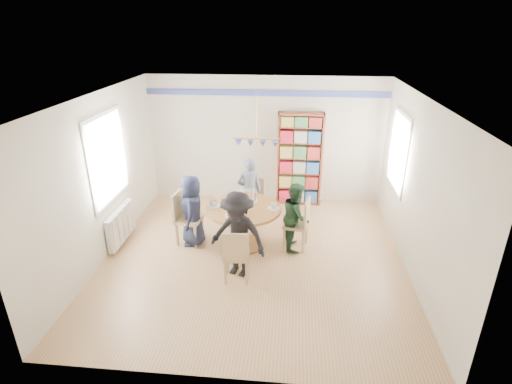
# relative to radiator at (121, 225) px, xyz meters

# --- Properties ---
(ground) EXTENTS (5.00, 5.00, 0.00)m
(ground) POSITION_rel_radiator_xyz_m (2.42, -0.30, -0.35)
(ground) COLOR tan
(room_shell) EXTENTS (5.00, 5.00, 5.00)m
(room_shell) POSITION_rel_radiator_xyz_m (2.16, 0.57, 1.30)
(room_shell) COLOR white
(room_shell) RESTS_ON ground
(radiator) EXTENTS (0.12, 1.00, 0.60)m
(radiator) POSITION_rel_radiator_xyz_m (0.00, 0.00, 0.00)
(radiator) COLOR silver
(radiator) RESTS_ON ground
(dining_table) EXTENTS (1.30, 1.30, 0.75)m
(dining_table) POSITION_rel_radiator_xyz_m (2.20, 0.11, 0.21)
(dining_table) COLOR olive
(dining_table) RESTS_ON ground
(chair_left) EXTENTS (0.48, 0.48, 0.97)m
(chair_left) POSITION_rel_radiator_xyz_m (1.14, 0.13, 0.18)
(chair_left) COLOR tan
(chair_left) RESTS_ON ground
(chair_right) EXTENTS (0.48, 0.48, 0.93)m
(chair_right) POSITION_rel_radiator_xyz_m (3.19, 0.14, 0.16)
(chair_right) COLOR tan
(chair_right) RESTS_ON ground
(chair_far) EXTENTS (0.51, 0.51, 0.88)m
(chair_far) POSITION_rel_radiator_xyz_m (2.27, 1.11, 0.14)
(chair_far) COLOR tan
(chair_far) RESTS_ON ground
(chair_near) EXTENTS (0.42, 0.42, 0.89)m
(chair_near) POSITION_rel_radiator_xyz_m (2.22, -0.97, 0.14)
(chair_near) COLOR tan
(chair_near) RESTS_ON ground
(person_left) EXTENTS (0.48, 0.68, 1.29)m
(person_left) POSITION_rel_radiator_xyz_m (1.29, 0.10, 0.29)
(person_left) COLOR #181E35
(person_left) RESTS_ON ground
(person_right) EXTENTS (0.47, 0.60, 1.21)m
(person_right) POSITION_rel_radiator_xyz_m (3.11, 0.14, 0.25)
(person_right) COLOR #18311D
(person_right) RESTS_ON ground
(person_far) EXTENTS (0.57, 0.45, 1.36)m
(person_far) POSITION_rel_radiator_xyz_m (2.20, 0.99, 0.33)
(person_far) COLOR gray
(person_far) RESTS_ON ground
(person_near) EXTENTS (1.03, 0.79, 1.41)m
(person_near) POSITION_rel_radiator_xyz_m (2.22, -0.76, 0.35)
(person_near) COLOR black
(person_near) RESTS_ON ground
(bookshelf) EXTENTS (0.95, 0.28, 1.99)m
(bookshelf) POSITION_rel_radiator_xyz_m (3.16, 2.04, 0.63)
(bookshelf) COLOR brown
(bookshelf) RESTS_ON ground
(tableware) EXTENTS (1.26, 1.26, 0.33)m
(tableware) POSITION_rel_radiator_xyz_m (2.18, 0.13, 0.47)
(tableware) COLOR white
(tableware) RESTS_ON dining_table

